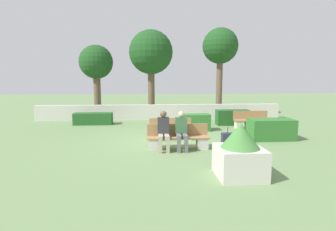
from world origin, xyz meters
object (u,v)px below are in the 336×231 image
person_seated_man (164,129)px  tree_leftmost (96,64)px  bench_left_side (171,132)px  suitcase (227,141)px  person_seated_woman (181,129)px  bench_right_side (252,122)px  tree_center_right (220,48)px  bench_front (178,139)px  planter_corner_left (240,152)px  tree_center_left (151,53)px

person_seated_man → tree_leftmost: 9.46m
bench_left_side → suitcase: size_ratio=2.21×
person_seated_woman → bench_right_side: bearing=42.5°
person_seated_woman → tree_center_right: size_ratio=0.24×
bench_front → planter_corner_left: size_ratio=1.58×
tree_center_left → planter_corner_left: bearing=-79.4°
person_seated_woman → tree_center_left: bearing=96.3°
bench_right_side → tree_center_right: 5.76m
bench_right_side → person_seated_man: bearing=-130.1°
planter_corner_left → tree_center_right: size_ratio=0.24×
bench_right_side → tree_center_right: bearing=108.0°
bench_front → bench_left_side: (-0.13, 1.36, -0.02)m
bench_front → tree_center_right: bearing=65.5°
tree_center_left → bench_left_side: bearing=-84.2°
person_seated_man → planter_corner_left: planter_corner_left is taller
person_seated_man → suitcase: size_ratio=1.75×
bench_front → planter_corner_left: 2.92m
tree_center_left → bench_right_side: bearing=-44.7°
bench_right_side → tree_leftmost: tree_leftmost is taller
bench_right_side → planter_corner_left: (-2.72, -6.01, 0.30)m
bench_left_side → planter_corner_left: size_ratio=1.25×
tree_center_right → tree_leftmost: bearing=175.3°
bench_left_side → tree_center_left: size_ratio=0.31×
bench_front → suitcase: (1.65, -0.18, -0.05)m
bench_left_side → bench_right_side: 4.51m
bench_front → bench_right_side: bearing=40.6°
planter_corner_left → tree_leftmost: 12.39m
tree_center_right → bench_right_side: bearing=-83.5°
planter_corner_left → tree_center_left: size_ratio=0.25×
person_seated_woman → tree_leftmost: tree_leftmost is taller
bench_left_side → bench_right_side: bearing=16.7°
person_seated_woman → person_seated_man: bearing=179.5°
bench_front → person_seated_woman: bearing=-57.4°
tree_leftmost → tree_center_right: tree_center_right is taller
bench_front → planter_corner_left: bearing=-65.7°
bench_front → bench_right_side: size_ratio=1.24×
tree_center_left → tree_center_right: size_ratio=0.98×
bench_left_side → bench_right_side: same height
person_seated_woman → tree_leftmost: bearing=117.3°
person_seated_woman → tree_leftmost: 9.71m
bench_left_side → tree_center_left: tree_center_left is taller
bench_left_side → person_seated_woman: 1.57m
planter_corner_left → tree_center_left: tree_center_left is taller
bench_left_side → suitcase: (1.79, -1.54, -0.03)m
planter_corner_left → suitcase: planter_corner_left is taller
planter_corner_left → suitcase: size_ratio=1.76×
person_seated_woman → planter_corner_left: bearing=-66.2°
person_seated_man → tree_center_left: bearing=92.1°
planter_corner_left → tree_center_left: bearing=100.6°
bench_left_side → person_seated_man: (-0.37, -1.50, 0.41)m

